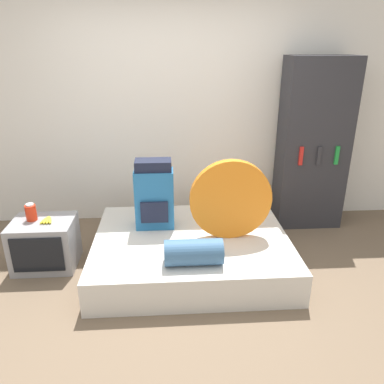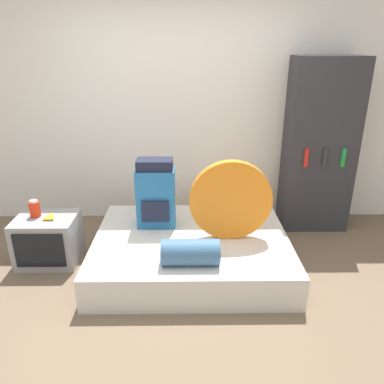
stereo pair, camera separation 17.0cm
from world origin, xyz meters
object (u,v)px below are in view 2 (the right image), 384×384
object	(u,v)px
sleeping_roll	(190,252)
canister	(35,209)
backpack	(156,195)
bookshelf	(319,147)
television	(48,240)
tent_bag	(231,200)

from	to	relation	value
sleeping_roll	canister	size ratio (longest dim) A/B	2.91
sleeping_roll	canister	bearing A→B (deg)	158.04
canister	backpack	bearing A→B (deg)	5.86
bookshelf	television	bearing A→B (deg)	-164.88
bookshelf	canister	bearing A→B (deg)	-166.10
backpack	bookshelf	world-z (taller)	bookshelf
tent_bag	television	distance (m)	1.81
tent_bag	bookshelf	size ratio (longest dim) A/B	0.40
sleeping_roll	bookshelf	xyz separation A→B (m)	(1.43, 1.31, 0.53)
backpack	canister	xyz separation A→B (m)	(-1.14, -0.12, -0.09)
tent_bag	canister	distance (m)	1.85
backpack	sleeping_roll	xyz separation A→B (m)	(0.33, -0.71, -0.22)
backpack	sleeping_roll	bearing A→B (deg)	-65.03
canister	television	bearing A→B (deg)	-22.90
backpack	television	world-z (taller)	backpack
tent_bag	television	size ratio (longest dim) A/B	1.32
backpack	bookshelf	xyz separation A→B (m)	(1.76, 0.60, 0.31)
tent_bag	bookshelf	distance (m)	1.39
television	canister	xyz separation A→B (m)	(-0.10, 0.04, 0.31)
sleeping_roll	bookshelf	bearing A→B (deg)	42.60
backpack	sleeping_roll	size ratio (longest dim) A/B	1.43
sleeping_roll	backpack	bearing A→B (deg)	114.97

